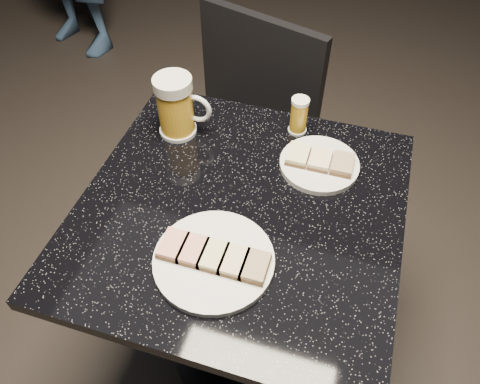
# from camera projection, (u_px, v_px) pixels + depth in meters

# --- Properties ---
(floor) EXTENTS (6.00, 6.00, 0.00)m
(floor) POSITION_uv_depth(u_px,v_px,m) (240.00, 347.00, 1.59)
(floor) COLOR black
(floor) RESTS_ON ground
(plate_large) EXTENTS (0.24, 0.24, 0.01)m
(plate_large) POSITION_uv_depth(u_px,v_px,m) (214.00, 260.00, 0.93)
(plate_large) COLOR white
(plate_large) RESTS_ON table
(plate_small) EXTENTS (0.19, 0.19, 0.01)m
(plate_small) POSITION_uv_depth(u_px,v_px,m) (319.00, 164.00, 1.10)
(plate_small) COLOR silver
(plate_small) RESTS_ON table
(table) EXTENTS (0.70, 0.70, 0.75)m
(table) POSITION_uv_depth(u_px,v_px,m) (240.00, 267.00, 1.21)
(table) COLOR black
(table) RESTS_ON floor
(beer_mug) EXTENTS (0.14, 0.09, 0.16)m
(beer_mug) POSITION_uv_depth(u_px,v_px,m) (176.00, 106.00, 1.13)
(beer_mug) COLOR silver
(beer_mug) RESTS_ON table
(beer_tumbler) EXTENTS (0.05, 0.05, 0.10)m
(beer_tumbler) POSITION_uv_depth(u_px,v_px,m) (299.00, 116.00, 1.16)
(beer_tumbler) COLOR silver
(beer_tumbler) RESTS_ON table
(chair) EXTENTS (0.53, 0.53, 0.88)m
(chair) POSITION_uv_depth(u_px,v_px,m) (238.00, 142.00, 1.53)
(chair) COLOR black
(chair) RESTS_ON floor
(canapes_on_plate_large) EXTENTS (0.22, 0.07, 0.02)m
(canapes_on_plate_large) POSITION_uv_depth(u_px,v_px,m) (214.00, 256.00, 0.91)
(canapes_on_plate_large) COLOR #4C3521
(canapes_on_plate_large) RESTS_ON plate_large
(canapes_on_plate_small) EXTENTS (0.15, 0.07, 0.02)m
(canapes_on_plate_small) POSITION_uv_depth(u_px,v_px,m) (320.00, 159.00, 1.09)
(canapes_on_plate_small) COLOR #4C3521
(canapes_on_plate_small) RESTS_ON plate_small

